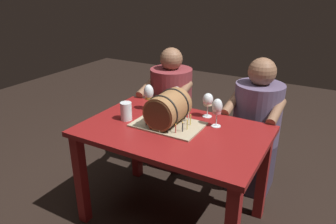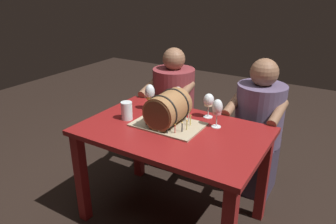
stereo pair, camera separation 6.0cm
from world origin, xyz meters
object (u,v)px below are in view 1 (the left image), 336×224
wine_glass_white (208,101)px  beer_pint (126,112)px  wine_glass_rose (217,108)px  person_seated_right (255,130)px  barrel_cake (168,110)px  wine_glass_amber (149,93)px  person_seated_left (171,112)px  wine_glass_empty (177,94)px  dining_table (173,145)px

wine_glass_white → beer_pint: wine_glass_white is taller
wine_glass_rose → person_seated_right: person_seated_right is taller
person_seated_right → barrel_cake: bearing=-125.1°
wine_glass_rose → beer_pint: (-0.61, -0.21, -0.08)m
wine_glass_amber → person_seated_left: (-0.06, 0.46, -0.33)m
wine_glass_white → wine_glass_empty: 0.27m
person_seated_right → beer_pint: bearing=-137.2°
dining_table → wine_glass_rose: (0.24, 0.19, 0.26)m
dining_table → wine_glass_empty: bearing=114.4°
barrel_cake → wine_glass_rose: size_ratio=2.34×
wine_glass_rose → beer_pint: bearing=-160.6°
wine_glass_white → barrel_cake: bearing=-122.4°
dining_table → person_seated_left: bearing=120.1°
dining_table → wine_glass_white: 0.42m
barrel_cake → wine_glass_empty: size_ratio=2.59×
wine_glass_white → person_seated_left: size_ratio=0.16×
barrel_cake → beer_pint: bearing=-168.7°
wine_glass_rose → dining_table: bearing=-141.8°
wine_glass_amber → person_seated_left: 0.57m
person_seated_left → barrel_cake: bearing=-62.5°
person_seated_left → person_seated_right: same height
person_seated_left → person_seated_right: (0.79, 0.00, 0.00)m
dining_table → person_seated_right: person_seated_right is taller
dining_table → wine_glass_rose: size_ratio=6.16×
dining_table → beer_pint: (-0.37, -0.03, 0.18)m
person_seated_left → person_seated_right: 0.79m
wine_glass_white → wine_glass_amber: bearing=-168.2°
barrel_cake → person_seated_left: person_seated_left is taller
beer_pint → wine_glass_rose: bearing=19.4°
dining_table → wine_glass_rose: 0.40m
wine_glass_amber → person_seated_left: person_seated_left is taller
wine_glass_rose → person_seated_left: size_ratio=0.18×
wine_glass_amber → person_seated_right: (0.73, 0.46, -0.33)m
barrel_cake → wine_glass_amber: (-0.27, 0.18, 0.02)m
wine_glass_white → wine_glass_empty: bearing=175.3°
person_seated_left → wine_glass_amber: bearing=-82.4°
wine_glass_rose → wine_glass_empty: bearing=159.2°
barrel_cake → person_seated_right: (0.45, 0.65, -0.31)m
barrel_cake → person_seated_left: bearing=117.5°
wine_glass_empty → barrel_cake: bearing=-72.8°
dining_table → barrel_cake: 0.25m
wine_glass_empty → wine_glass_rose: bearing=-20.8°
wine_glass_white → beer_pint: (-0.49, -0.34, -0.07)m
wine_glass_amber → beer_pint: (-0.04, -0.24, -0.07)m
wine_glass_empty → person_seated_right: 0.72m
wine_glass_empty → person_seated_right: (0.55, 0.35, -0.32)m
wine_glass_amber → wine_glass_rose: bearing=-3.2°
dining_table → wine_glass_white: wine_glass_white is taller
wine_glass_rose → wine_glass_empty: (-0.39, 0.15, -0.01)m
dining_table → wine_glass_white: (0.12, 0.31, 0.25)m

